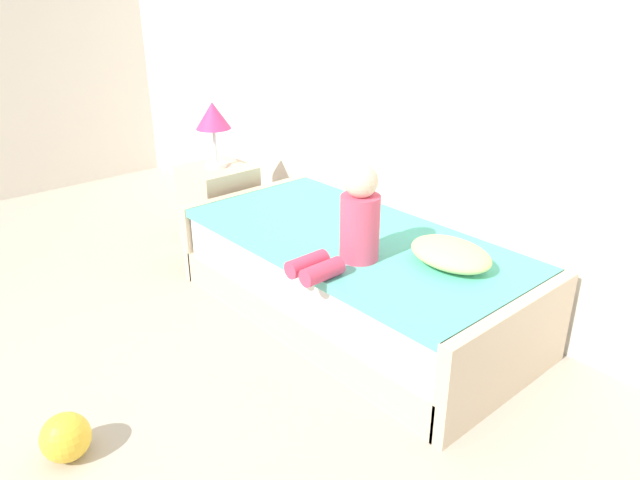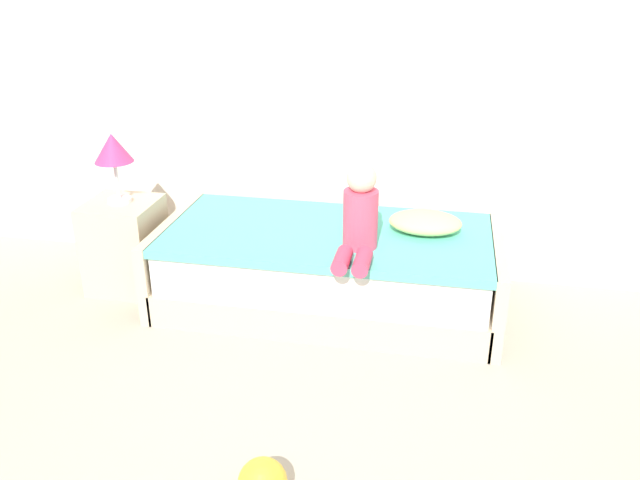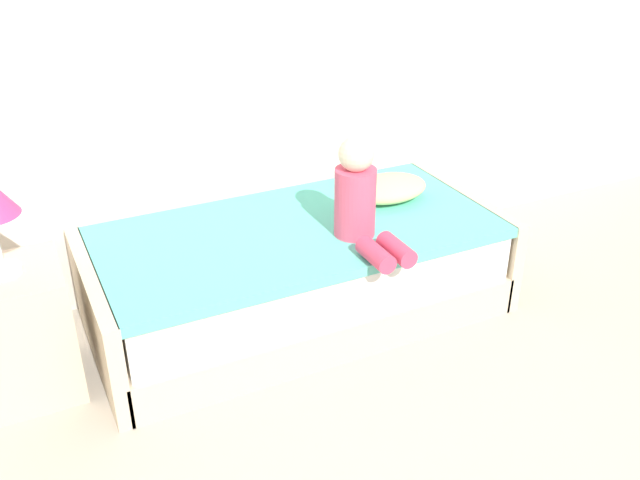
{
  "view_description": "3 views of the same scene",
  "coord_description": "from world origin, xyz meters",
  "px_view_note": "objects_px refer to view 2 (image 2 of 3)",
  "views": [
    {
      "loc": [
        2.07,
        -0.17,
        1.83
      ],
      "look_at": [
        -0.1,
        1.75,
        0.55
      ],
      "focal_mm": 33.8,
      "sensor_mm": 36.0,
      "label": 1
    },
    {
      "loc": [
        0.56,
        -1.6,
        2.07
      ],
      "look_at": [
        -0.1,
        1.75,
        0.55
      ],
      "focal_mm": 36.54,
      "sensor_mm": 36.0,
      "label": 2
    },
    {
      "loc": [
        -1.37,
        -0.84,
        2.07
      ],
      "look_at": [
        -0.1,
        1.75,
        0.55
      ],
      "focal_mm": 39.16,
      "sensor_mm": 36.0,
      "label": 3
    }
  ],
  "objects_px": {
    "table_lamp": "(113,151)",
    "child_figure": "(359,216)",
    "nightstand": "(126,245)",
    "bed": "(328,268)",
    "pillow": "(425,222)"
  },
  "relations": [
    {
      "from": "nightstand",
      "to": "table_lamp",
      "type": "distance_m",
      "value": 0.64
    },
    {
      "from": "table_lamp",
      "to": "child_figure",
      "type": "xyz_separation_m",
      "value": [
        1.57,
        -0.2,
        -0.23
      ]
    },
    {
      "from": "bed",
      "to": "child_figure",
      "type": "relative_size",
      "value": 4.14
    },
    {
      "from": "bed",
      "to": "child_figure",
      "type": "bearing_deg",
      "value": -45.84
    },
    {
      "from": "pillow",
      "to": "bed",
      "type": "bearing_deg",
      "value": -170.24
    },
    {
      "from": "pillow",
      "to": "nightstand",
      "type": "bearing_deg",
      "value": -176.27
    },
    {
      "from": "table_lamp",
      "to": "child_figure",
      "type": "height_order",
      "value": "table_lamp"
    },
    {
      "from": "bed",
      "to": "child_figure",
      "type": "xyz_separation_m",
      "value": [
        0.22,
        -0.23,
        0.46
      ]
    },
    {
      "from": "child_figure",
      "to": "nightstand",
      "type": "bearing_deg",
      "value": 172.65
    },
    {
      "from": "nightstand",
      "to": "table_lamp",
      "type": "relative_size",
      "value": 1.33
    },
    {
      "from": "table_lamp",
      "to": "pillow",
      "type": "relative_size",
      "value": 1.02
    },
    {
      "from": "bed",
      "to": "table_lamp",
      "type": "xyz_separation_m",
      "value": [
        -1.35,
        -0.03,
        0.69
      ]
    },
    {
      "from": "nightstand",
      "to": "child_figure",
      "type": "height_order",
      "value": "child_figure"
    },
    {
      "from": "nightstand",
      "to": "pillow",
      "type": "relative_size",
      "value": 1.36
    },
    {
      "from": "bed",
      "to": "table_lamp",
      "type": "height_order",
      "value": "table_lamp"
    }
  ]
}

